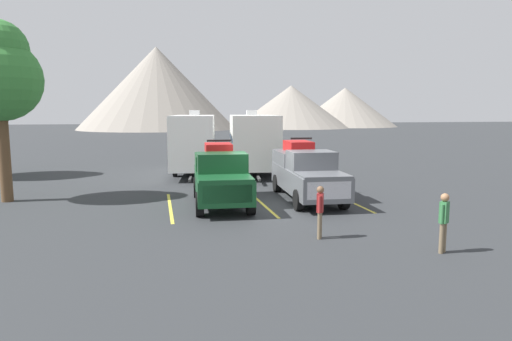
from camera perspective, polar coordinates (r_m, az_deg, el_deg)
name	(u,v)px	position (r m, az deg, el deg)	size (l,w,h in m)	color
ground_plane	(266,207)	(17.60, 1.26, -4.62)	(240.00, 240.00, 0.00)	#2D3033
pickup_truck_a	(221,175)	(18.00, -4.48, -0.60)	(2.37, 5.42, 2.54)	#144723
pickup_truck_b	(306,172)	(19.22, 6.31, -0.14)	(2.33, 6.00, 2.55)	#595B60
lot_stripe_a	(170,207)	(17.90, -10.80, -4.54)	(0.12, 5.50, 0.01)	gold
lot_stripe_b	(261,203)	(18.36, 0.67, -4.10)	(0.12, 5.50, 0.01)	gold
lot_stripe_c	(345,199)	(19.49, 11.19, -3.56)	(0.12, 5.50, 0.01)	gold
camper_trailer_a	(194,141)	(26.62, -7.83, 3.74)	(3.22, 8.06, 3.76)	white
camper_trailer_b	(253,140)	(26.80, -0.40, 3.84)	(3.55, 8.54, 3.76)	silver
person_a	(320,208)	(13.27, 8.09, -4.77)	(0.27, 0.31, 1.55)	#726047
person_b	(444,219)	(12.80, 22.65, -5.64)	(0.31, 0.28, 1.59)	#726047
mountain_ridge	(97,97)	(99.82, -19.51, 8.76)	(137.72, 38.35, 16.78)	gray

